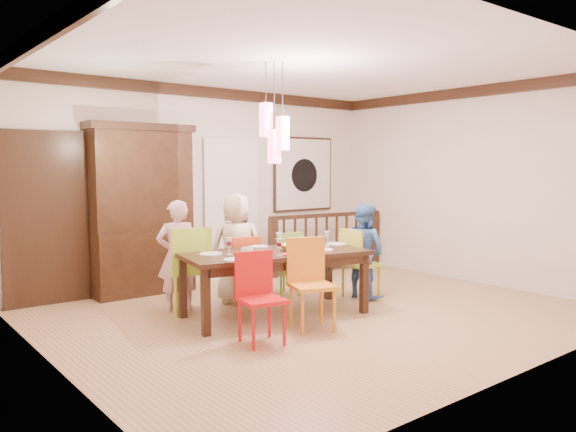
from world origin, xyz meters
TOP-DOWN VIEW (x-y plane):
  - floor at (0.00, 0.00)m, footprint 6.00×6.00m
  - ceiling at (0.00, 0.00)m, footprint 6.00×6.00m
  - wall_back at (0.00, 2.50)m, footprint 6.00×0.00m
  - wall_left at (-3.00, 0.00)m, footprint 0.00×5.00m
  - wall_right at (3.00, 0.00)m, footprint 0.00×5.00m
  - crown_molding at (0.00, 0.00)m, footprint 6.00×5.00m
  - panel_door at (-2.40, 2.45)m, footprint 1.04×0.07m
  - white_doorway at (0.35, 2.46)m, footprint 0.97×0.05m
  - painting at (1.80, 2.46)m, footprint 1.25×0.06m
  - pendant_cluster at (-0.49, 0.26)m, footprint 0.27×0.21m
  - dining_table at (-0.49, 0.26)m, footprint 2.26×1.35m
  - chair_far_left at (-1.19, 1.02)m, footprint 0.58×0.58m
  - chair_far_mid at (-0.46, 1.00)m, footprint 0.44×0.44m
  - chair_far_right at (0.21, 1.00)m, footprint 0.40×0.40m
  - chair_near_left at (-1.22, -0.51)m, footprint 0.47×0.47m
  - chair_near_mid at (-0.53, -0.45)m, footprint 0.56×0.56m
  - chair_end_right at (0.94, 0.26)m, footprint 0.43×0.43m
  - china_hutch at (-1.19, 2.30)m, footprint 1.45×0.46m
  - balustrade at (1.88, 1.95)m, footprint 2.20×0.31m
  - person_far_left at (-1.27, 1.14)m, footprint 0.56×0.45m
  - person_far_mid at (-0.47, 1.08)m, footprint 0.80×0.67m
  - person_end_right at (0.98, 0.25)m, footprint 0.53×0.65m
  - serving_bowl at (-0.28, 0.17)m, footprint 0.33×0.33m
  - small_bowl at (-0.63, 0.36)m, footprint 0.27×0.27m
  - cup_left at (-0.96, 0.12)m, footprint 0.16×0.16m
  - cup_right at (0.09, 0.47)m, footprint 0.14×0.14m
  - plate_far_left at (-1.19, 0.51)m, footprint 0.26×0.26m
  - plate_far_mid at (-0.54, 0.57)m, footprint 0.26×0.26m
  - plate_far_right at (0.27, 0.57)m, footprint 0.26×0.26m
  - plate_near_left at (-1.18, 0.01)m, footprint 0.26×0.26m
  - plate_near_mid at (-0.02, -0.04)m, footprint 0.26×0.26m
  - plate_end_right at (0.46, 0.23)m, footprint 0.26×0.26m
  - wine_glass_a at (-1.03, 0.38)m, footprint 0.08×0.08m
  - wine_glass_b at (-0.29, 0.42)m, footprint 0.08×0.08m
  - wine_glass_c at (-0.64, -0.03)m, footprint 0.08×0.08m
  - wine_glass_d at (0.25, 0.16)m, footprint 0.08×0.08m
  - napkin at (-0.51, -0.06)m, footprint 0.18×0.14m

SIDE VIEW (x-z plane):
  - floor at x=0.00m, z-range 0.00..0.00m
  - chair_far_mid at x=-0.46m, z-range 0.06..0.92m
  - chair_far_right at x=0.21m, z-range 0.06..0.93m
  - balustrade at x=1.88m, z-range 0.02..0.98m
  - chair_near_left at x=-1.22m, z-range 0.06..0.95m
  - chair_end_right at x=0.94m, z-range 0.07..0.98m
  - chair_near_mid at x=-0.53m, z-range 0.07..1.03m
  - chair_far_left at x=-1.19m, z-range 0.07..1.10m
  - person_end_right at x=0.98m, z-range 0.00..1.25m
  - person_far_left at x=-1.27m, z-range 0.00..1.33m
  - dining_table at x=-0.49m, z-range 0.29..1.04m
  - person_far_mid at x=-0.47m, z-range 0.00..1.39m
  - plate_far_left at x=-1.19m, z-range 0.75..0.76m
  - plate_far_mid at x=-0.54m, z-range 0.75..0.76m
  - plate_far_right at x=0.27m, z-range 0.75..0.76m
  - plate_near_left at x=-1.18m, z-range 0.75..0.76m
  - plate_near_mid at x=-0.02m, z-range 0.75..0.76m
  - plate_end_right at x=0.46m, z-range 0.75..0.76m
  - napkin at x=-0.51m, z-range 0.75..0.76m
  - small_bowl at x=-0.63m, z-range 0.75..0.81m
  - serving_bowl at x=-0.28m, z-range 0.75..0.83m
  - cup_right at x=0.09m, z-range 0.75..0.85m
  - cup_left at x=-0.96m, z-range 0.75..0.85m
  - wine_glass_a at x=-1.03m, z-range 0.75..0.94m
  - wine_glass_b at x=-0.29m, z-range 0.75..0.94m
  - wine_glass_c at x=-0.64m, z-range 0.75..0.94m
  - wine_glass_d at x=0.25m, z-range 0.75..0.94m
  - panel_door at x=-2.40m, z-range -0.07..2.17m
  - white_doorway at x=0.35m, z-range -0.06..2.16m
  - china_hutch at x=-1.19m, z-range 0.00..2.30m
  - wall_back at x=0.00m, z-range -1.55..4.45m
  - wall_left at x=-3.00m, z-range -1.05..3.95m
  - wall_right at x=3.00m, z-range -1.05..3.95m
  - painting at x=1.80m, z-range 0.97..2.22m
  - pendant_cluster at x=-0.49m, z-range 1.54..2.68m
  - crown_molding at x=0.00m, z-range 2.74..2.90m
  - ceiling at x=0.00m, z-range 2.90..2.90m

